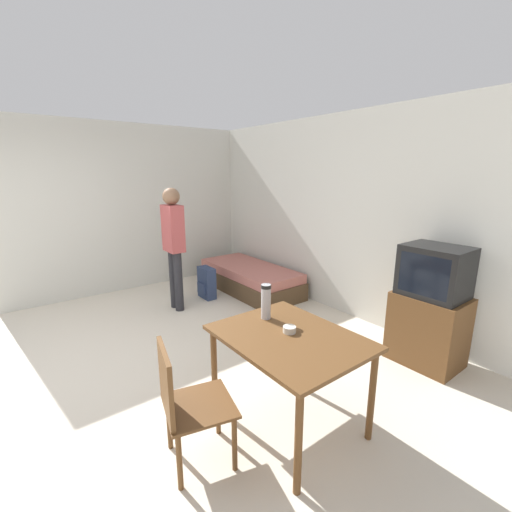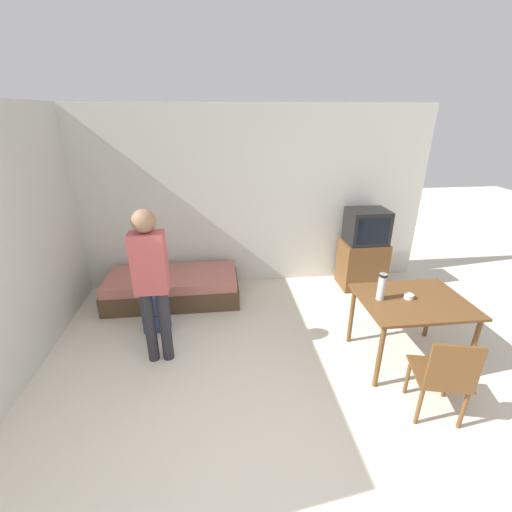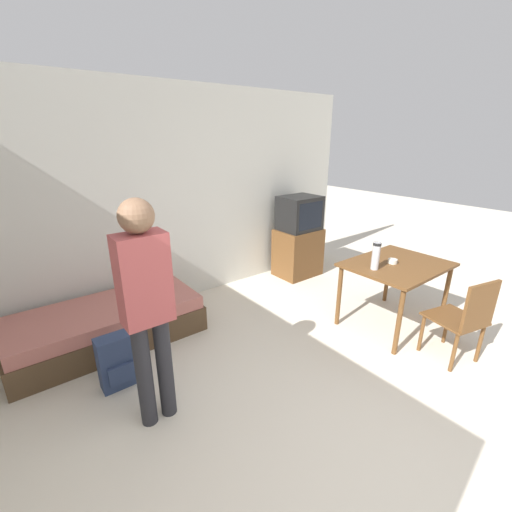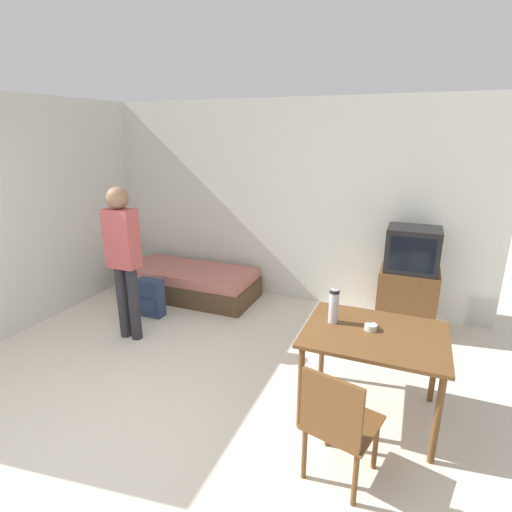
% 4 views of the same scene
% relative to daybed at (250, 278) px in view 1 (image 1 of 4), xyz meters
% --- Properties ---
extents(ground_plane, '(20.00, 20.00, 0.00)m').
position_rel_daybed_xyz_m(ground_plane, '(1.06, -2.91, -0.21)').
color(ground_plane, beige).
extents(wall_back, '(5.75, 0.06, 2.70)m').
position_rel_daybed_xyz_m(wall_back, '(1.06, 0.53, 1.14)').
color(wall_back, silver).
rests_on(wall_back, ground_plane).
extents(wall_left, '(0.06, 4.41, 2.70)m').
position_rel_daybed_xyz_m(wall_left, '(-1.35, -1.21, 1.14)').
color(wall_left, silver).
rests_on(wall_left, ground_plane).
extents(daybed, '(1.89, 0.84, 0.42)m').
position_rel_daybed_xyz_m(daybed, '(0.00, 0.00, 0.00)').
color(daybed, '#4C3823').
rests_on(daybed, ground_plane).
extents(tv, '(0.66, 0.51, 1.25)m').
position_rel_daybed_xyz_m(tv, '(2.91, 0.13, 0.39)').
color(tv, brown).
rests_on(tv, ground_plane).
extents(dining_table, '(1.11, 0.86, 0.76)m').
position_rel_daybed_xyz_m(dining_table, '(2.71, -1.62, 0.46)').
color(dining_table, brown).
rests_on(dining_table, ground_plane).
extents(wooden_chair, '(0.54, 0.54, 0.88)m').
position_rel_daybed_xyz_m(wooden_chair, '(2.58, -2.43, 0.29)').
color(wooden_chair, brown).
rests_on(wooden_chair, ground_plane).
extents(person_standing, '(0.34, 0.23, 1.74)m').
position_rel_daybed_xyz_m(person_standing, '(-0.00, -1.31, 0.82)').
color(person_standing, '#28282D').
rests_on(person_standing, ground_plane).
extents(thermos_flask, '(0.08, 0.08, 0.29)m').
position_rel_daybed_xyz_m(thermos_flask, '(2.36, -1.57, 0.71)').
color(thermos_flask, '#B7B7BC').
rests_on(thermos_flask, dining_table).
extents(mate_bowl, '(0.10, 0.10, 0.05)m').
position_rel_daybed_xyz_m(mate_bowl, '(2.67, -1.59, 0.58)').
color(mate_bowl, beige).
rests_on(mate_bowl, dining_table).
extents(backpack, '(0.32, 0.19, 0.49)m').
position_rel_daybed_xyz_m(backpack, '(-0.13, -0.75, 0.04)').
color(backpack, navy).
rests_on(backpack, ground_plane).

